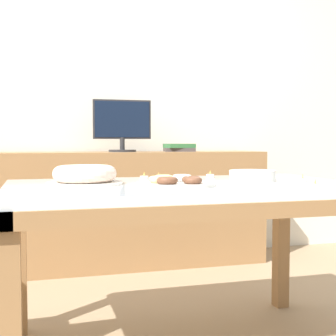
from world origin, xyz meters
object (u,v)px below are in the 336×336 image
(tealight_right_edge, at_px, (159,178))
(tealight_near_cakes, at_px, (315,185))
(cake_chocolate_round, at_px, (85,175))
(pastry_platter, at_px, (176,182))
(plate_stack, at_px, (252,176))
(book_stack, at_px, (179,148))
(tealight_near_front, at_px, (210,175))
(tealight_centre, at_px, (303,180))
(computer_monitor, at_px, (122,126))
(tealight_left_edge, at_px, (144,177))

(tealight_right_edge, bearing_deg, tealight_near_cakes, -46.80)
(cake_chocolate_round, bearing_deg, pastry_platter, -23.35)
(plate_stack, bearing_deg, book_stack, 86.37)
(book_stack, distance_m, pastry_platter, 1.63)
(cake_chocolate_round, xyz_separation_m, tealight_near_front, (0.65, 0.24, -0.03))
(plate_stack, relative_size, tealight_near_front, 5.25)
(tealight_near_front, relative_size, tealight_centre, 1.00)
(book_stack, xyz_separation_m, tealight_near_front, (-0.19, -1.16, -0.13))
(tealight_centre, bearing_deg, cake_chocolate_round, 171.58)
(computer_monitor, height_order, tealight_near_front, computer_monitor)
(plate_stack, relative_size, tealight_centre, 5.25)
(computer_monitor, distance_m, pastry_platter, 1.58)
(tealight_right_edge, bearing_deg, plate_stack, -23.75)
(tealight_right_edge, height_order, tealight_centre, same)
(cake_chocolate_round, bearing_deg, tealight_right_edge, 21.84)
(tealight_left_edge, height_order, tealight_centre, same)
(computer_monitor, relative_size, tealight_centre, 10.60)
(tealight_right_edge, xyz_separation_m, tealight_near_cakes, (0.49, -0.53, 0.00))
(tealight_left_edge, xyz_separation_m, tealight_right_edge, (0.05, -0.07, 0.00))
(book_stack, height_order, tealight_near_cakes, book_stack)
(tealight_near_front, relative_size, tealight_near_cakes, 1.00)
(tealight_near_front, bearing_deg, book_stack, 80.58)
(book_stack, xyz_separation_m, tealight_right_edge, (-0.49, -1.26, -0.13))
(pastry_platter, bearing_deg, tealight_near_cakes, -24.89)
(book_stack, height_order, pastry_platter, book_stack)
(cake_chocolate_round, distance_m, tealight_near_cakes, 0.93)
(computer_monitor, xyz_separation_m, plate_stack, (0.35, -1.43, -0.27))
(tealight_right_edge, bearing_deg, tealight_left_edge, 125.58)
(tealight_near_front, xyz_separation_m, tealight_near_cakes, (0.20, -0.62, 0.00))
(plate_stack, relative_size, tealight_near_cakes, 5.25)
(tealight_near_front, distance_m, tealight_left_edge, 0.35)
(plate_stack, distance_m, tealight_centre, 0.22)
(pastry_platter, relative_size, tealight_near_front, 8.21)
(book_stack, height_order, tealight_left_edge, book_stack)
(plate_stack, bearing_deg, tealight_near_front, 110.59)
(tealight_near_front, bearing_deg, computer_monitor, 101.99)
(cake_chocolate_round, xyz_separation_m, tealight_right_edge, (0.36, 0.14, -0.03))
(plate_stack, height_order, tealight_near_front, plate_stack)
(computer_monitor, relative_size, tealight_near_front, 10.60)
(computer_monitor, height_order, cake_chocolate_round, computer_monitor)
(pastry_platter, height_order, tealight_left_edge, pastry_platter)
(computer_monitor, relative_size, pastry_platter, 1.29)
(computer_monitor, bearing_deg, tealight_near_front, -78.01)
(plate_stack, bearing_deg, tealight_left_edge, 151.10)
(tealight_left_edge, height_order, tealight_right_edge, same)
(computer_monitor, distance_m, tealight_right_edge, 1.29)
(computer_monitor, height_order, book_stack, computer_monitor)
(pastry_platter, bearing_deg, tealight_left_edge, 97.38)
(pastry_platter, relative_size, plate_stack, 1.56)
(book_stack, distance_m, tealight_left_edge, 1.31)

